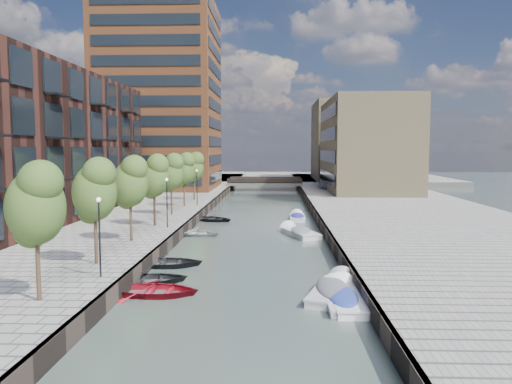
# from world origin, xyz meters

# --- Properties ---
(water) EXTENTS (300.00, 300.00, 0.00)m
(water) POSITION_xyz_m (0.00, 40.00, 0.00)
(water) COLOR #38473F
(water) RESTS_ON ground
(quay_right) EXTENTS (20.00, 140.00, 1.00)m
(quay_right) POSITION_xyz_m (16.00, 40.00, 0.50)
(quay_right) COLOR gray
(quay_right) RESTS_ON ground
(quay_wall_left) EXTENTS (0.25, 140.00, 1.00)m
(quay_wall_left) POSITION_xyz_m (-6.10, 40.00, 0.50)
(quay_wall_left) COLOR #332823
(quay_wall_left) RESTS_ON ground
(quay_wall_right) EXTENTS (0.25, 140.00, 1.00)m
(quay_wall_right) POSITION_xyz_m (6.10, 40.00, 0.50)
(quay_wall_right) COLOR #332823
(quay_wall_right) RESTS_ON ground
(far_closure) EXTENTS (80.00, 40.00, 1.00)m
(far_closure) POSITION_xyz_m (0.00, 100.00, 0.50)
(far_closure) COLOR gray
(far_closure) RESTS_ON ground
(apartment_block) EXTENTS (8.00, 38.00, 14.00)m
(apartment_block) POSITION_xyz_m (-20.00, 30.00, 8.00)
(apartment_block) COLOR black
(apartment_block) RESTS_ON quay_left
(tower) EXTENTS (18.00, 18.00, 30.00)m
(tower) POSITION_xyz_m (-17.00, 65.00, 16.00)
(tower) COLOR brown
(tower) RESTS_ON quay_left
(tan_block_near) EXTENTS (12.00, 25.00, 14.00)m
(tan_block_near) POSITION_xyz_m (16.00, 62.00, 8.00)
(tan_block_near) COLOR #9E8A60
(tan_block_near) RESTS_ON quay_right
(tan_block_far) EXTENTS (12.00, 20.00, 16.00)m
(tan_block_far) POSITION_xyz_m (16.00, 88.00, 9.00)
(tan_block_far) COLOR #9E8A60
(tan_block_far) RESTS_ON quay_right
(bridge) EXTENTS (13.00, 6.00, 1.30)m
(bridge) POSITION_xyz_m (0.00, 72.00, 1.39)
(bridge) COLOR gray
(bridge) RESTS_ON ground
(tree_0) EXTENTS (2.50, 2.50, 5.95)m
(tree_0) POSITION_xyz_m (-8.50, 4.00, 5.31)
(tree_0) COLOR #382619
(tree_0) RESTS_ON quay_left
(tree_1) EXTENTS (2.50, 2.50, 5.95)m
(tree_1) POSITION_xyz_m (-8.50, 11.00, 5.31)
(tree_1) COLOR #382619
(tree_1) RESTS_ON quay_left
(tree_2) EXTENTS (2.50, 2.50, 5.95)m
(tree_2) POSITION_xyz_m (-8.50, 18.00, 5.31)
(tree_2) COLOR #382619
(tree_2) RESTS_ON quay_left
(tree_3) EXTENTS (2.50, 2.50, 5.95)m
(tree_3) POSITION_xyz_m (-8.50, 25.00, 5.31)
(tree_3) COLOR #382619
(tree_3) RESTS_ON quay_left
(tree_4) EXTENTS (2.50, 2.50, 5.95)m
(tree_4) POSITION_xyz_m (-8.50, 32.00, 5.31)
(tree_4) COLOR #382619
(tree_4) RESTS_ON quay_left
(tree_5) EXTENTS (2.50, 2.50, 5.95)m
(tree_5) POSITION_xyz_m (-8.50, 39.00, 5.31)
(tree_5) COLOR #382619
(tree_5) RESTS_ON quay_left
(tree_6) EXTENTS (2.50, 2.50, 5.95)m
(tree_6) POSITION_xyz_m (-8.50, 46.00, 5.31)
(tree_6) COLOR #382619
(tree_6) RESTS_ON quay_left
(lamp_0) EXTENTS (0.24, 0.24, 4.12)m
(lamp_0) POSITION_xyz_m (-7.20, 8.00, 3.51)
(lamp_0) COLOR black
(lamp_0) RESTS_ON quay_left
(lamp_1) EXTENTS (0.24, 0.24, 4.12)m
(lamp_1) POSITION_xyz_m (-7.20, 24.00, 3.51)
(lamp_1) COLOR black
(lamp_1) RESTS_ON quay_left
(lamp_2) EXTENTS (0.24, 0.24, 4.12)m
(lamp_2) POSITION_xyz_m (-7.20, 40.00, 3.51)
(lamp_2) COLOR black
(lamp_2) RESTS_ON quay_left
(sloop_0) EXTENTS (4.83, 3.60, 0.96)m
(sloop_0) POSITION_xyz_m (-5.19, 14.51, 0.00)
(sloop_0) COLOR black
(sloop_0) RESTS_ON ground
(sloop_1) EXTENTS (5.18, 4.27, 0.93)m
(sloop_1) POSITION_xyz_m (-5.37, 10.40, 0.00)
(sloop_1) COLOR black
(sloop_1) RESTS_ON ground
(sloop_2) EXTENTS (4.80, 3.55, 0.96)m
(sloop_2) POSITION_xyz_m (-4.46, 8.25, 0.00)
(sloop_2) COLOR #A31123
(sloop_2) RESTS_ON ground
(sloop_3) EXTENTS (5.06, 4.20, 0.91)m
(sloop_3) POSITION_xyz_m (-5.15, 25.68, 0.00)
(sloop_3) COLOR #B6B7B4
(sloop_3) RESTS_ON ground
(sloop_4) EXTENTS (5.34, 4.73, 0.92)m
(sloop_4) POSITION_xyz_m (-4.74, 34.52, 0.00)
(sloop_4) COLOR black
(sloop_4) RESTS_ON ground
(motorboat_0) EXTENTS (1.79, 4.89, 1.62)m
(motorboat_0) POSITION_xyz_m (5.03, 7.52, 0.20)
(motorboat_0) COLOR silver
(motorboat_0) RESTS_ON ground
(motorboat_1) EXTENTS (3.32, 5.56, 1.75)m
(motorboat_1) POSITION_xyz_m (4.89, 8.74, 0.21)
(motorboat_1) COLOR beige
(motorboat_1) RESTS_ON ground
(motorboat_2) EXTENTS (1.84, 5.17, 1.72)m
(motorboat_2) POSITION_xyz_m (5.39, 7.68, 0.10)
(motorboat_2) COLOR white
(motorboat_2) RESTS_ON ground
(motorboat_3) EXTENTS (1.65, 4.53, 1.50)m
(motorboat_3) POSITION_xyz_m (4.17, 36.34, 0.18)
(motorboat_3) COLOR silver
(motorboat_3) RESTS_ON ground
(motorboat_4) EXTENTS (3.59, 5.54, 1.75)m
(motorboat_4) POSITION_xyz_m (3.83, 26.39, 0.21)
(motorboat_4) COLOR silver
(motorboat_4) RESTS_ON ground
(car) EXTENTS (2.96, 4.46, 1.41)m
(car) POSITION_xyz_m (10.05, 63.32, 1.71)
(car) COLOR #9EA1A2
(car) RESTS_ON quay_right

